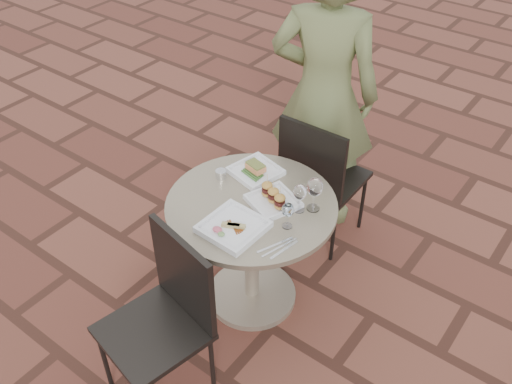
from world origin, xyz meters
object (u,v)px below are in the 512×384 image
Objects in this scene: cafe_table at (252,238)px; plate_sliders at (273,198)px; chair_far at (319,173)px; diner at (324,95)px; plate_salmon at (255,171)px; plate_tuna at (233,227)px; chair_near at (167,309)px.

cafe_table is 3.01× the size of plate_sliders.
diner is at bearing -59.41° from chair_far.
cafe_table is 0.37m from plate_salmon.
plate_tuna is at bearing -77.00° from cafe_table.
diner reaches higher than plate_salmon.
plate_sliders is 1.02× the size of plate_tuna.
chair_far is 3.18× the size of plate_tuna.
diner is (-0.15, 1.57, 0.37)m from chair_near.
chair_far and chair_near have the same top height.
plate_salmon reaches higher than cafe_table.
cafe_table is 0.49× the size of diner.
plate_salmon is at bearing 122.35° from cafe_table.
chair_near is 0.77m from plate_sliders.
cafe_table is at bearing 103.00° from plate_tuna.
diner is 6.16× the size of plate_sliders.
chair_far is 0.47m from diner.
chair_near is at bearing -93.83° from plate_tuna.
diner is at bearing 99.12° from plate_tuna.
cafe_table is at bearing 87.22° from chair_far.
plate_tuna is (0.03, -0.86, 0.20)m from chair_far.
cafe_table is at bearing 77.79° from diner.
chair_far reaches higher than cafe_table.
plate_tuna is at bearing 78.73° from diner.
plate_salmon is (-0.14, 0.22, 0.27)m from cafe_table.
plate_tuna is at bearing 98.06° from chair_near.
diner is 1.14m from plate_tuna.
chair_near is 0.93m from plate_salmon.
chair_far is at bearing 100.87° from diner.
chair_far reaches higher than plate_sliders.
chair_near is (0.02, -0.67, 0.07)m from cafe_table.
plate_tuna is (0.03, 0.46, 0.20)m from chair_near.
plate_sliders is at bearing 96.34° from chair_near.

